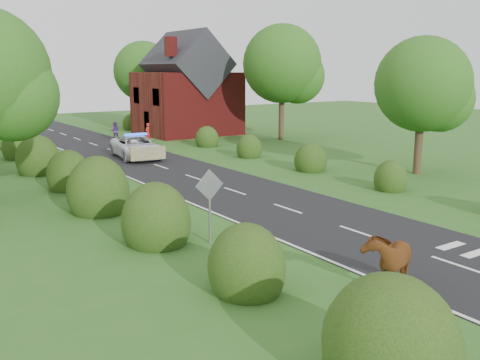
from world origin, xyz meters
TOP-DOWN VIEW (x-y plane):
  - ground at (0.00, 0.00)m, footprint 120.00×120.00m
  - road at (0.00, 15.00)m, footprint 6.00×70.00m
  - road_markings at (-1.60, 12.93)m, footprint 4.96×70.00m
  - hedgerow_left at (-6.51, 11.69)m, footprint 2.75×50.41m
  - hedgerow_right at (6.60, 11.21)m, footprint 2.10×45.78m
  - tree_right_a at (11.23, 5.87)m, footprint 5.33×5.20m
  - tree_right_b at (14.29, 21.84)m, footprint 6.56×6.40m
  - tree_right_c at (9.27, 37.85)m, footprint 6.15×6.00m
  - road_sign at (-5.00, 2.00)m, footprint 1.06×0.08m
  - house at (9.49, 30.00)m, footprint 8.00×7.40m
  - cow at (-3.09, -3.94)m, footprint 2.22×1.74m
  - police_van at (0.14, 19.95)m, footprint 3.15×5.67m
  - pedestrian_red at (4.10, 26.76)m, footprint 0.67×0.61m
  - pedestrian_purple at (2.40, 29.46)m, footprint 0.93×0.86m

SIDE VIEW (x-z plane):
  - ground at x=0.00m, z-range 0.00..0.00m
  - road at x=0.00m, z-range 0.00..0.02m
  - road_markings at x=-1.60m, z-range 0.02..0.03m
  - hedgerow_right at x=6.60m, z-range -0.50..1.60m
  - cow at x=-3.09m, z-range 0.00..1.39m
  - police_van at x=0.14m, z-range -0.07..1.56m
  - hedgerow_left at x=-6.51m, z-range -0.75..2.25m
  - pedestrian_purple at x=2.40m, z-range 0.00..1.53m
  - pedestrian_red at x=4.10m, z-range 0.00..1.54m
  - road_sign at x=-5.00m, z-range 0.39..2.92m
  - house at x=9.49m, z-range -0.80..8.37m
  - tree_right_a at x=11.23m, z-range 0.96..8.52m
  - tree_right_c at x=9.27m, z-range 1.05..9.63m
  - tree_right_b at x=14.29m, z-range 1.24..10.64m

